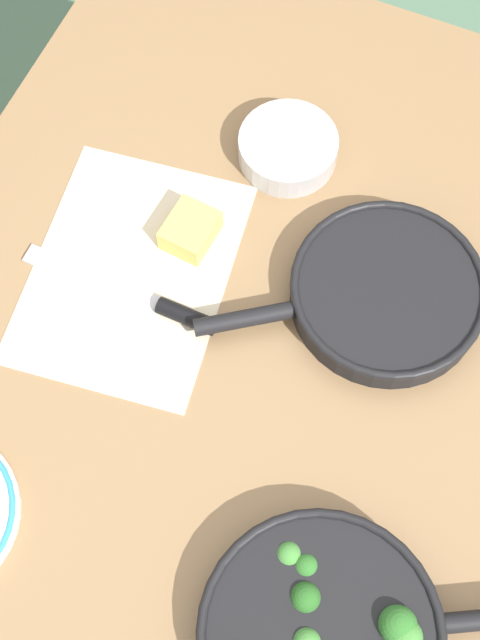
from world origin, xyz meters
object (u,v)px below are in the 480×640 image
object	(u,v)px
skillet_eggs	(385,293)
prep_bowl_steel	(288,148)
cheese_block	(190,231)
grater_knife	(147,301)
wooden_spoon	(477,269)
skillet_broccoli	(324,637)

from	to	relation	value
skillet_eggs	prep_bowl_steel	size ratio (longest dim) A/B	2.45
skillet_eggs	cheese_block	distance (m)	0.28
skillet_eggs	grater_knife	size ratio (longest dim) A/B	1.22
wooden_spoon	cheese_block	size ratio (longest dim) A/B	4.10
skillet_broccoli	wooden_spoon	size ratio (longest dim) A/B	1.24
cheese_block	prep_bowl_steel	world-z (taller)	prep_bowl_steel
grater_knife	prep_bowl_steel	bearing A→B (deg)	-105.21
grater_knife	skillet_eggs	bearing A→B (deg)	-154.95
cheese_block	prep_bowl_steel	bearing A→B (deg)	-22.19
skillet_eggs	cheese_block	bearing A→B (deg)	-31.95
skillet_broccoli	prep_bowl_steel	world-z (taller)	skillet_broccoli
grater_knife	cheese_block	bearing A→B (deg)	-95.09
grater_knife	cheese_block	distance (m)	0.12
skillet_broccoli	skillet_eggs	distance (m)	0.45
cheese_block	prep_bowl_steel	size ratio (longest dim) A/B	0.56
skillet_broccoli	cheese_block	world-z (taller)	skillet_broccoli
skillet_broccoli	prep_bowl_steel	bearing A→B (deg)	87.33
skillet_broccoli	grater_knife	bearing A→B (deg)	112.29
grater_knife	prep_bowl_steel	size ratio (longest dim) A/B	2.00
grater_knife	wooden_spoon	bearing A→B (deg)	-149.66
wooden_spoon	cheese_block	bearing A→B (deg)	-5.58
cheese_block	prep_bowl_steel	xyz separation A→B (m)	(0.18, -0.07, 0.00)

